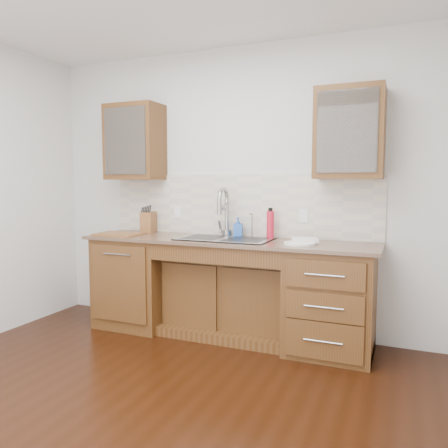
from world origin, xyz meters
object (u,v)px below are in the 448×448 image
at_px(soap_bottle, 238,227).
at_px(plate, 299,243).
at_px(knife_block, 148,222).
at_px(cutting_board, 119,234).
at_px(water_bottle, 270,225).

height_order(soap_bottle, plate, soap_bottle).
height_order(soap_bottle, knife_block, knife_block).
bearing_deg(plate, cutting_board, -178.24).
bearing_deg(cutting_board, soap_bottle, 15.83).
relative_size(soap_bottle, plate, 0.69).
xyz_separation_m(soap_bottle, knife_block, (-0.97, -0.03, 0.01)).
height_order(knife_block, cutting_board, knife_block).
bearing_deg(soap_bottle, water_bottle, -18.84).
xyz_separation_m(plate, knife_block, (-1.62, 0.24, 0.10)).
bearing_deg(plate, knife_block, 171.67).
xyz_separation_m(water_bottle, knife_block, (-1.29, -0.02, -0.02)).
bearing_deg(knife_block, plate, -21.04).
bearing_deg(knife_block, cutting_board, -129.84).
bearing_deg(knife_block, soap_bottle, -11.18).
distance_m(plate, cutting_board, 1.77).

